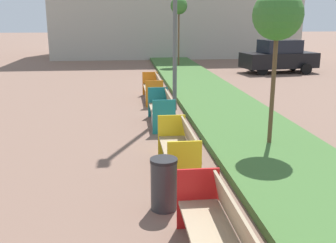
# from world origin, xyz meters

# --- Properties ---
(planter_grass_strip) EXTENTS (2.80, 120.00, 0.18)m
(planter_grass_strip) POSITION_xyz_m (3.20, 12.00, 0.09)
(planter_grass_strip) COLOR #426B33
(planter_grass_strip) RESTS_ON ground
(bench_yellow_frame) EXTENTS (0.65, 1.98, 0.94)m
(bench_yellow_frame) POSITION_xyz_m (0.94, 7.67, 0.36)
(bench_yellow_frame) COLOR gray
(bench_yellow_frame) RESTS_ON ground
(bench_teal_frame) EXTENTS (0.65, 2.00, 0.94)m
(bench_teal_frame) POSITION_xyz_m (0.94, 11.32, 0.36)
(bench_teal_frame) COLOR gray
(bench_teal_frame) RESTS_ON ground
(bench_orange_frame) EXTENTS (0.65, 2.33, 0.94)m
(bench_orange_frame) POSITION_xyz_m (0.94, 14.84, 0.37)
(bench_orange_frame) COLOR gray
(bench_orange_frame) RESTS_ON ground
(litter_bin) EXTENTS (0.45, 0.45, 0.87)m
(litter_bin) POSITION_xyz_m (0.46, 6.04, 0.44)
(litter_bin) COLOR #2D2D30
(litter_bin) RESTS_ON ground
(sapling_tree_near) EXTENTS (1.12, 1.12, 3.67)m
(sapling_tree_near) POSITION_xyz_m (3.26, 8.77, 3.08)
(sapling_tree_near) COLOR brown
(sapling_tree_near) RESTS_ON ground
(sapling_tree_far) EXTENTS (1.03, 1.03, 4.28)m
(sapling_tree_far) POSITION_xyz_m (3.26, 24.65, 3.70)
(sapling_tree_far) COLOR brown
(sapling_tree_far) RESTS_ON ground
(parked_car_distant) EXTENTS (4.41, 2.36, 1.86)m
(parked_car_distant) POSITION_xyz_m (8.66, 21.92, 0.91)
(parked_car_distant) COLOR black
(parked_car_distant) RESTS_ON ground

